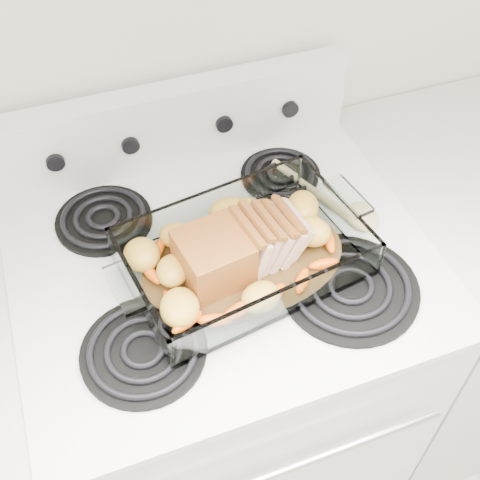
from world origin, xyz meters
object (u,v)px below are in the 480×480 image
object	(u,v)px
electric_range	(225,372)
pork_roast	(232,250)
baking_dish	(244,258)
counter_right	(455,300)

from	to	relation	value
electric_range	pork_roast	world-z (taller)	electric_range
baking_dish	pork_roast	world-z (taller)	pork_roast
electric_range	baking_dish	bearing A→B (deg)	-59.53
electric_range	counter_right	xyz separation A→B (m)	(0.66, -0.00, -0.02)
pork_roast	electric_range	bearing A→B (deg)	75.51
counter_right	pork_roast	bearing A→B (deg)	-175.86
electric_range	counter_right	bearing A→B (deg)	-0.10
baking_dish	pork_roast	size ratio (longest dim) A/B	1.73
counter_right	pork_roast	distance (m)	0.85
electric_range	counter_right	world-z (taller)	electric_range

